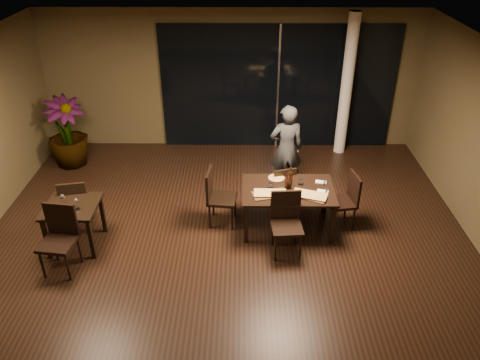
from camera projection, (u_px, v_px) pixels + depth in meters
The scene contains 30 objects.
ground at pixel (226, 256), 7.33m from camera, with size 8.00×8.00×0.00m, color black.
wall_back at pixel (231, 80), 10.05m from camera, with size 8.00×0.10×3.00m, color #4D4329.
ceiling at pixel (223, 67), 5.79m from camera, with size 8.00×8.00×0.04m, color white.
window_panel at pixel (278, 88), 10.04m from camera, with size 5.00×0.06×2.70m, color black.
column at pixel (347, 86), 9.69m from camera, with size 0.24×0.24×3.00m, color white.
main_table at pixel (288, 193), 7.67m from camera, with size 1.50×1.00×0.75m.
side_table at pixel (73, 212), 7.28m from camera, with size 0.80×0.80×0.75m.
chair_main_far at pixel (282, 186), 8.22m from camera, with size 0.50×0.50×0.87m.
chair_main_near at pixel (286, 220), 7.21m from camera, with size 0.50×0.50×1.01m.
chair_main_left at pixel (217, 194), 7.84m from camera, with size 0.52×0.52×1.01m.
chair_main_right at pixel (346, 198), 7.79m from camera, with size 0.52×0.52×0.97m.
chair_side_far at pixel (75, 202), 7.71m from camera, with size 0.51×0.51×0.94m.
chair_side_near at pixel (60, 235), 6.85m from camera, with size 0.55×0.55×1.05m.
diner at pixel (286, 149), 8.66m from camera, with size 0.58×0.38×1.70m, color #2D3032.
potted_plant at pixel (67, 133), 9.56m from camera, with size 0.80×0.80×1.46m, color #194617.
pizza_board_left at pixel (270, 194), 7.48m from camera, with size 0.56×0.28×0.01m, color #493017.
pizza_board_right at pixel (310, 196), 7.43m from camera, with size 0.54×0.27×0.01m, color #422815.
oblong_pizza_left at pixel (270, 193), 7.47m from camera, with size 0.50×0.23×0.02m, color maroon, non-canonical shape.
oblong_pizza_right at pixel (310, 195), 7.43m from camera, with size 0.52×0.24×0.02m, color maroon, non-canonical shape.
round_pizza at pixel (276, 178), 7.92m from camera, with size 0.27×0.27×0.01m, color #BE3B15.
bottle_a at pixel (287, 181), 7.57m from camera, with size 0.06×0.06×0.29m, color black, non-canonical shape.
bottle_b at pixel (290, 181), 7.58m from camera, with size 0.06×0.06×0.29m, color black, non-canonical shape.
bottle_c at pixel (290, 176), 7.66m from camera, with size 0.07×0.07×0.33m, color black, non-canonical shape.
tumbler_left at pixel (271, 185), 7.64m from camera, with size 0.08×0.08×0.09m, color white.
tumbler_right at pixel (301, 182), 7.73m from camera, with size 0.08×0.08×0.09m, color white.
napkin_near at pixel (323, 191), 7.55m from camera, with size 0.18×0.10×0.01m, color white.
napkin_far at pixel (321, 182), 7.80m from camera, with size 0.18×0.10×0.01m, color white.
wine_glass_a at pixel (63, 200), 7.21m from camera, with size 0.07×0.07×0.16m, color white, non-canonical shape.
wine_glass_b at pixel (76, 204), 7.09m from camera, with size 0.08×0.08×0.18m, color white, non-canonical shape.
side_napkin at pixel (67, 213), 7.02m from camera, with size 0.18×0.11×0.01m, color silver.
Camera 1 is at (0.25, -5.69, 4.77)m, focal length 35.00 mm.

